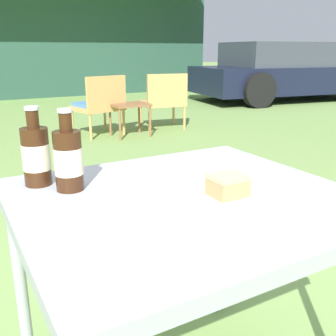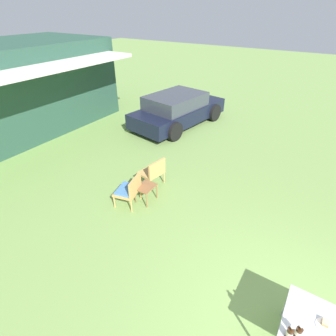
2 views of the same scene
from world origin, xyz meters
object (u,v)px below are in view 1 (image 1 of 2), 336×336
Objects in this scene: wicker_chair_plain at (164,99)px; cake_on_plate at (223,192)px; parked_car at (284,72)px; patio_table at (186,219)px; wicker_chair_cushioned at (100,103)px; cola_bottle_near at (68,159)px; cola_bottle_far at (36,155)px; garden_side_table at (130,108)px.

cake_on_plate is (-2.17, -4.25, 0.33)m from wicker_chair_plain.
patio_table is (-6.29, -5.84, 0.05)m from parked_car.
wicker_chair_cushioned is at bearing 73.25° from patio_table.
cola_bottle_near is 0.11m from cola_bottle_far.
cake_on_plate is 0.93× the size of cola_bottle_far.
wicker_chair_cushioned is at bearing 140.47° from garden_side_table.
wicker_chair_cushioned is at bearing -152.84° from parked_car.
cola_bottle_near and cola_bottle_far have the same top height.
patio_table is at bearing -128.09° from parked_car.
garden_side_table is (0.32, -0.26, -0.06)m from wicker_chair_cushioned.
cola_bottle_near is at bearing 55.53° from wicker_chair_cushioned.
wicker_chair_cushioned is 3.50× the size of cola_bottle_near.
parked_car is 5.49× the size of wicker_chair_plain.
wicker_chair_plain is at bearing 61.84° from patio_table.
cola_bottle_far is at bearing -130.98° from parked_car.
parked_car is 8.58m from patio_table.
wicker_chair_cushioned is 1.66× the size of garden_side_table.
patio_table is at bearing -111.89° from garden_side_table.
wicker_chair_cushioned is 0.97m from wicker_chair_plain.
patio_table is at bearing 129.30° from cake_on_plate.
parked_car is 8.59m from cake_on_plate.
cola_bottle_far is at bearing 54.23° from wicker_chair_cushioned.
parked_car reaches higher than cake_on_plate.
parked_car is 20.74× the size of cake_on_plate.
wicker_chair_plain is 1.66× the size of garden_side_table.
parked_car reaches higher than cola_bottle_near.
cola_bottle_near is at bearing 139.76° from cake_on_plate.
cola_bottle_near is (-2.49, -3.97, 0.39)m from wicker_chair_plain.
parked_car is at bearing 22.10° from garden_side_table.
cola_bottle_far reaches higher than wicker_chair_cushioned.
cake_on_plate reaches higher than wicker_chair_cushioned.
cola_bottle_far reaches higher than patio_table.
patio_table is at bearing 59.65° from wicker_chair_cushioned.
patio_table is (-2.23, -4.17, 0.23)m from wicker_chair_plain.
wicker_chair_plain is at bearing 57.89° from cola_bottle_near.
wicker_chair_plain is 4.67m from cola_bottle_far.
garden_side_table is (-4.71, -1.91, -0.25)m from parked_car.
cake_on_plate is at bearing -42.84° from cola_bottle_far.
wicker_chair_plain reaches higher than garden_side_table.
parked_car reaches higher than garden_side_table.
patio_table is at bearing 71.53° from wicker_chair_plain.
cola_bottle_far is (-0.33, 0.29, 0.16)m from patio_table.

